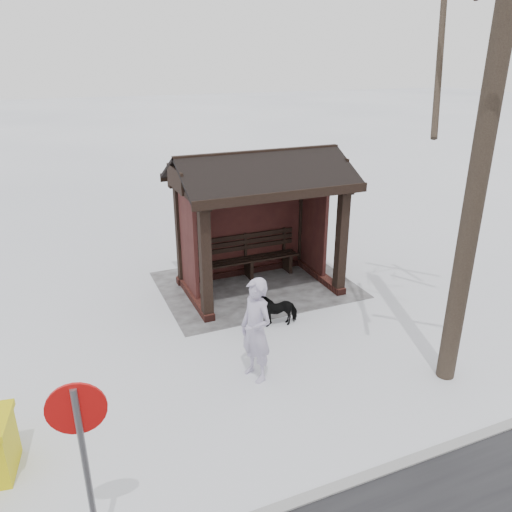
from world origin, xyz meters
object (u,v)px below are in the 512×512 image
(bus_shelter, at_px, (257,193))
(road_sign, at_px, (81,436))
(pedestrian, at_px, (256,330))
(dog, at_px, (277,308))

(bus_shelter, xyz_separation_m, road_sign, (4.08, 5.44, -0.59))
(pedestrian, distance_m, dog, 1.89)
(bus_shelter, bearing_deg, dog, 80.35)
(pedestrian, height_order, dog, pedestrian)
(bus_shelter, height_order, dog, bus_shelter)
(pedestrian, relative_size, dog, 2.30)
(pedestrian, height_order, road_sign, road_sign)
(bus_shelter, distance_m, road_sign, 6.83)
(bus_shelter, height_order, road_sign, bus_shelter)
(road_sign, bearing_deg, dog, -127.39)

